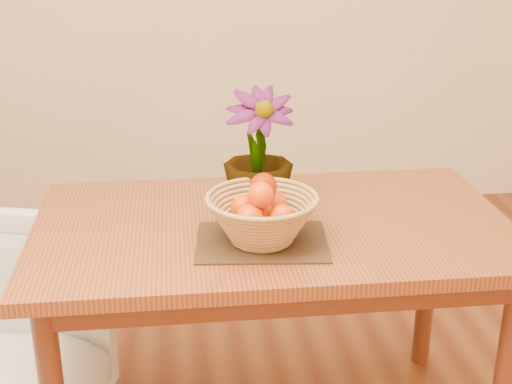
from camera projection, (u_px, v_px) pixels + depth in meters
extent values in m
cube|color=brown|center=(273.00, 228.00, 2.10)|extent=(1.40, 0.80, 0.04)
cube|color=#532413|center=(273.00, 246.00, 2.13)|extent=(1.28, 0.68, 0.08)
cylinder|color=#532413|center=(82.00, 297.00, 2.47)|extent=(0.06, 0.06, 0.71)
cylinder|color=#532413|center=(428.00, 278.00, 2.60)|extent=(0.06, 0.06, 0.71)
cube|color=#332012|center=(262.00, 242.00, 1.96)|extent=(0.38, 0.30, 0.01)
cylinder|color=#AC8647|center=(262.00, 239.00, 1.96)|extent=(0.16, 0.16, 0.01)
sphere|color=red|center=(262.00, 213.00, 1.93)|extent=(0.06, 0.06, 0.06)
sphere|color=red|center=(274.00, 204.00, 1.98)|extent=(0.07, 0.07, 0.07)
sphere|color=red|center=(243.00, 207.00, 1.96)|extent=(0.07, 0.07, 0.07)
sphere|color=red|center=(249.00, 218.00, 1.88)|extent=(0.07, 0.07, 0.07)
sphere|color=red|center=(281.00, 217.00, 1.90)|extent=(0.07, 0.07, 0.07)
sphere|color=red|center=(263.00, 186.00, 1.94)|extent=(0.07, 0.07, 0.07)
sphere|color=red|center=(261.00, 195.00, 1.88)|extent=(0.07, 0.07, 0.07)
sphere|color=red|center=(263.00, 186.00, 1.94)|extent=(0.07, 0.07, 0.07)
imported|color=#1F4F16|center=(258.00, 152.00, 2.11)|extent=(0.21, 0.21, 0.37)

